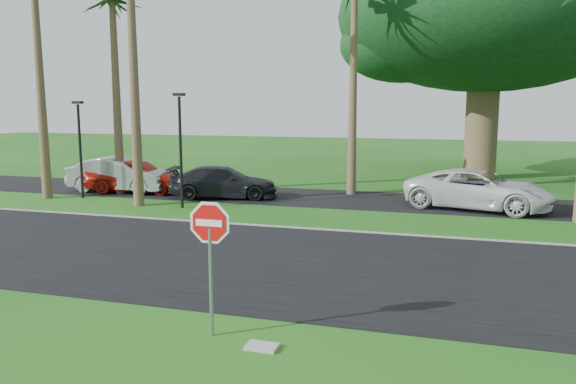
% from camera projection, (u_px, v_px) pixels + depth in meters
% --- Properties ---
extents(ground, '(120.00, 120.00, 0.00)m').
position_uv_depth(ground, '(245.00, 283.00, 13.22)').
color(ground, '#145014').
rests_on(ground, ground).
extents(road, '(120.00, 8.00, 0.02)m').
position_uv_depth(road, '(272.00, 261.00, 15.11)').
color(road, black).
rests_on(road, ground).
extents(parking_strip, '(120.00, 5.00, 0.02)m').
position_uv_depth(parking_strip, '(345.00, 199.00, 25.06)').
color(parking_strip, black).
rests_on(parking_strip, ground).
extents(curb, '(120.00, 0.12, 0.06)m').
position_uv_depth(curb, '(309.00, 229.00, 18.95)').
color(curb, gray).
rests_on(curb, ground).
extents(stop_sign_near, '(1.05, 0.07, 2.62)m').
position_uv_depth(stop_sign_near, '(210.00, 241.00, 9.97)').
color(stop_sign_near, gray).
rests_on(stop_sign_near, ground).
extents(palm_left_mid, '(5.00, 5.00, 10.00)m').
position_uv_depth(palm_left_mid, '(112.00, 4.00, 25.27)').
color(palm_left_mid, brown).
rests_on(palm_left_mid, ground).
extents(canopy_tree, '(16.50, 16.50, 13.12)m').
position_uv_depth(canopy_tree, '(487.00, 18.00, 30.99)').
color(canopy_tree, brown).
rests_on(canopy_tree, ground).
extents(streetlight_left, '(0.45, 0.25, 4.34)m').
position_uv_depth(streetlight_left, '(80.00, 143.00, 25.08)').
color(streetlight_left, black).
rests_on(streetlight_left, ground).
extents(streetlight_right, '(0.45, 0.25, 4.64)m').
position_uv_depth(streetlight_right, '(180.00, 143.00, 22.56)').
color(streetlight_right, black).
rests_on(streetlight_right, ground).
extents(car_silver, '(5.10, 1.90, 1.66)m').
position_uv_depth(car_silver, '(121.00, 175.00, 26.95)').
color(car_silver, '#A5A7AC').
rests_on(car_silver, ground).
extents(car_red, '(5.03, 2.52, 1.65)m').
position_uv_depth(car_red, '(136.00, 176.00, 26.81)').
color(car_red, '#A7190D').
rests_on(car_red, ground).
extents(car_dark, '(5.20, 3.08, 1.41)m').
position_uv_depth(car_dark, '(223.00, 183.00, 25.28)').
color(car_dark, black).
rests_on(car_dark, ground).
extents(car_minivan, '(6.18, 3.93, 1.59)m').
position_uv_depth(car_minivan, '(479.00, 190.00, 22.53)').
color(car_minivan, silver).
rests_on(car_minivan, ground).
extents(utility_slab, '(0.55, 0.35, 0.06)m').
position_uv_depth(utility_slab, '(262.00, 347.00, 9.68)').
color(utility_slab, '#A6A59D').
rests_on(utility_slab, ground).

